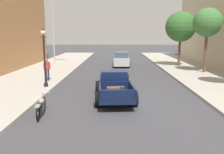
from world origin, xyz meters
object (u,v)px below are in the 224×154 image
car_background_silver (121,59)px  street_tree_second (207,23)px  street_tree_third (181,27)px  flagpole (54,15)px  pedestrian_sidewalk_left (47,68)px  street_lamp_near (44,53)px  motorcycle_parked (41,106)px  hotrod_truck_navy (114,85)px

car_background_silver → street_tree_second: 9.95m
street_tree_third → flagpole: bearing=174.0°
pedestrian_sidewalk_left → street_tree_third: bearing=34.2°
street_lamp_near → flagpole: size_ratio=0.42×
pedestrian_sidewalk_left → street_tree_second: 14.53m
pedestrian_sidewalk_left → flagpole: flagpole is taller
car_background_silver → pedestrian_sidewalk_left: 10.91m
car_background_silver → flagpole: flagpole is taller
motorcycle_parked → flagpole: (-3.71, 17.23, 5.33)m
car_background_silver → street_lamp_near: (-5.38, -11.37, 1.62)m
motorcycle_parked → street_tree_second: bearing=44.4°
pedestrian_sidewalk_left → street_lamp_near: bearing=-76.1°
street_lamp_near → hotrod_truck_navy: bearing=-25.9°
motorcycle_parked → car_background_silver: 17.01m
car_background_silver → street_tree_third: bearing=-6.9°
hotrod_truck_navy → street_tree_third: bearing=60.9°
motorcycle_parked → flagpole: flagpole is taller
pedestrian_sidewalk_left → street_tree_second: street_tree_second is taller
motorcycle_parked → car_background_silver: (4.04, 16.52, 0.33)m
street_tree_third → street_tree_second: bearing=-74.8°
street_tree_second → street_tree_third: bearing=105.2°
street_tree_second → street_lamp_near: bearing=-154.3°
street_tree_second → motorcycle_parked: bearing=-135.6°
street_lamp_near → street_tree_second: street_tree_second is taller
street_tree_third → street_lamp_near: bearing=-138.0°
hotrod_truck_navy → street_tree_second: bearing=45.5°
pedestrian_sidewalk_left → street_tree_third: (12.32, 8.39, 3.35)m
pedestrian_sidewalk_left → car_background_silver: bearing=57.1°
car_background_silver → pedestrian_sidewalk_left: bearing=-122.9°
hotrod_truck_navy → street_tree_second: (8.34, 8.48, 3.89)m
street_tree_second → hotrod_truck_navy: bearing=-134.5°
motorcycle_parked → street_tree_third: (10.44, 15.74, 3.99)m
car_background_silver → street_tree_third: street_tree_third is taller
motorcycle_parked → street_lamp_near: street_lamp_near is taller
car_background_silver → street_lamp_near: 12.68m
hotrod_truck_navy → car_background_silver: bearing=86.8°
car_background_silver → flagpole: bearing=174.8°
hotrod_truck_navy → pedestrian_sidewalk_left: pedestrian_sidewalk_left is taller
hotrod_truck_navy → car_background_silver: size_ratio=1.16×
motorcycle_parked → pedestrian_sidewalk_left: bearing=104.4°
car_background_silver → pedestrian_sidewalk_left: size_ratio=2.63×
pedestrian_sidewalk_left → street_lamp_near: size_ratio=0.43×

